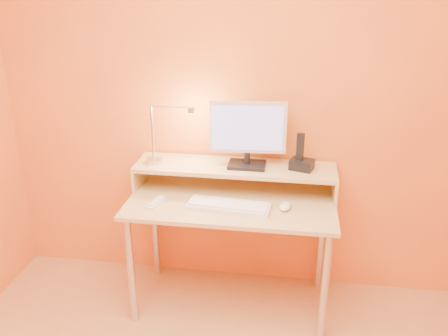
% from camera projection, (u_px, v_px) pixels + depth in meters
% --- Properties ---
extents(wall_back, '(3.00, 0.04, 2.50)m').
position_uv_depth(wall_back, '(239.00, 98.00, 2.85)').
color(wall_back, orange).
rests_on(wall_back, floor).
extents(desk_leg_fl, '(0.04, 0.04, 0.69)m').
position_uv_depth(desk_leg_fl, '(131.00, 271.00, 2.75)').
color(desk_leg_fl, silver).
rests_on(desk_leg_fl, floor).
extents(desk_leg_fr, '(0.04, 0.04, 0.69)m').
position_uv_depth(desk_leg_fr, '(324.00, 288.00, 2.60)').
color(desk_leg_fr, silver).
rests_on(desk_leg_fr, floor).
extents(desk_leg_bl, '(0.04, 0.04, 0.69)m').
position_uv_depth(desk_leg_bl, '(155.00, 229.00, 3.21)').
color(desk_leg_bl, silver).
rests_on(desk_leg_bl, floor).
extents(desk_leg_br, '(0.04, 0.04, 0.69)m').
position_uv_depth(desk_leg_br, '(321.00, 241.00, 3.05)').
color(desk_leg_br, silver).
rests_on(desk_leg_br, floor).
extents(desk_lower, '(1.20, 0.60, 0.02)m').
position_uv_depth(desk_lower, '(231.00, 202.00, 2.77)').
color(desk_lower, tan).
rests_on(desk_lower, floor).
extents(shelf_riser_left, '(0.02, 0.30, 0.14)m').
position_uv_depth(shelf_riser_left, '(141.00, 174.00, 2.95)').
color(shelf_riser_left, tan).
rests_on(shelf_riser_left, desk_lower).
extents(shelf_riser_right, '(0.02, 0.30, 0.14)m').
position_uv_depth(shelf_riser_right, '(334.00, 186.00, 2.79)').
color(shelf_riser_right, tan).
rests_on(shelf_riser_right, desk_lower).
extents(desk_shelf, '(1.20, 0.30, 0.02)m').
position_uv_depth(desk_shelf, '(235.00, 167.00, 2.84)').
color(desk_shelf, tan).
rests_on(desk_shelf, desk_lower).
extents(monitor_foot, '(0.22, 0.16, 0.02)m').
position_uv_depth(monitor_foot, '(247.00, 165.00, 2.82)').
color(monitor_foot, black).
rests_on(monitor_foot, desk_shelf).
extents(monitor_neck, '(0.04, 0.04, 0.07)m').
position_uv_depth(monitor_neck, '(247.00, 158.00, 2.81)').
color(monitor_neck, black).
rests_on(monitor_neck, monitor_foot).
extents(monitor_panel, '(0.45, 0.07, 0.30)m').
position_uv_depth(monitor_panel, '(248.00, 127.00, 2.75)').
color(monitor_panel, silver).
rests_on(monitor_panel, monitor_neck).
extents(monitor_back, '(0.40, 0.05, 0.26)m').
position_uv_depth(monitor_back, '(248.00, 126.00, 2.77)').
color(monitor_back, black).
rests_on(monitor_back, monitor_panel).
extents(monitor_screen, '(0.40, 0.04, 0.26)m').
position_uv_depth(monitor_screen, '(247.00, 128.00, 2.73)').
color(monitor_screen, '#888BD2').
rests_on(monitor_screen, monitor_panel).
extents(lamp_base, '(0.10, 0.10, 0.02)m').
position_uv_depth(lamp_base, '(154.00, 161.00, 2.87)').
color(lamp_base, silver).
rests_on(lamp_base, desk_shelf).
extents(lamp_post, '(0.01, 0.01, 0.33)m').
position_uv_depth(lamp_post, '(152.00, 133.00, 2.81)').
color(lamp_post, silver).
rests_on(lamp_post, lamp_base).
extents(lamp_arm, '(0.24, 0.01, 0.01)m').
position_uv_depth(lamp_arm, '(171.00, 107.00, 2.73)').
color(lamp_arm, silver).
rests_on(lamp_arm, lamp_post).
extents(lamp_head, '(0.04, 0.04, 0.03)m').
position_uv_depth(lamp_head, '(192.00, 110.00, 2.72)').
color(lamp_head, silver).
rests_on(lamp_head, lamp_arm).
extents(lamp_bulb, '(0.03, 0.03, 0.00)m').
position_uv_depth(lamp_bulb, '(192.00, 113.00, 2.72)').
color(lamp_bulb, '#FFEAC6').
rests_on(lamp_bulb, lamp_head).
extents(phone_dock, '(0.15, 0.13, 0.06)m').
position_uv_depth(phone_dock, '(302.00, 164.00, 2.77)').
color(phone_dock, black).
rests_on(phone_dock, desk_shelf).
extents(phone_handset, '(0.05, 0.04, 0.16)m').
position_uv_depth(phone_handset, '(300.00, 147.00, 2.73)').
color(phone_handset, black).
rests_on(phone_handset, phone_dock).
extents(phone_led, '(0.01, 0.00, 0.04)m').
position_uv_depth(phone_led, '(310.00, 168.00, 2.72)').
color(phone_led, '#2A8BF9').
rests_on(phone_led, phone_dock).
extents(keyboard, '(0.48, 0.19, 0.02)m').
position_uv_depth(keyboard, '(229.00, 206.00, 2.67)').
color(keyboard, silver).
rests_on(keyboard, desk_lower).
extents(mouse, '(0.08, 0.12, 0.04)m').
position_uv_depth(mouse, '(285.00, 206.00, 2.65)').
color(mouse, silver).
rests_on(mouse, desk_lower).
extents(remote_control, '(0.07, 0.17, 0.02)m').
position_uv_depth(remote_control, '(156.00, 203.00, 2.71)').
color(remote_control, silver).
rests_on(remote_control, desk_lower).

